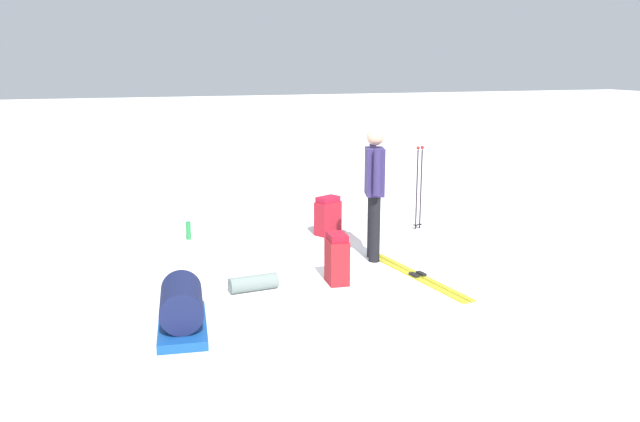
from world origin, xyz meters
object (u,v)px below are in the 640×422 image
Objects in this scene: backpack_large_dark at (328,216)px; backpack_bright at (337,259)px; ski_poles_planted_near at (419,183)px; skier_standing at (374,187)px; thermos_bottle at (188,231)px; gear_sled at (182,308)px; ski_pair_near at (418,276)px; sleeping_mat_rolled at (254,283)px.

backpack_bright is at bearing 73.67° from backpack_large_dark.
ski_poles_planted_near is (-1.42, 0.10, 0.43)m from backpack_large_dark.
backpack_bright is 2.88m from ski_poles_planted_near.
skier_standing is 2.88m from thermos_bottle.
gear_sled is 4.22× the size of thermos_bottle.
backpack_large_dark is 1.49m from ski_poles_planted_near.
backpack_large_dark reaches higher than ski_pair_near.
ski_poles_planted_near is 4.84m from gear_sled.
backpack_bright is 1.08× the size of sleeping_mat_rolled.
backpack_bright reaches higher than thermos_bottle.
gear_sled is at bearing 23.94° from backpack_bright.
gear_sled is 1.26m from sleeping_mat_rolled.
ski_poles_planted_near is (-1.27, -1.25, -0.25)m from skier_standing.
backpack_bright is at bearing 44.40° from ski_poles_planted_near.
skier_standing is 3.09× the size of sleeping_mat_rolled.
ski_poles_planted_near is at bearing 175.79° from backpack_large_dark.
backpack_large_dark is 2.18m from backpack_bright.
skier_standing is at bearing -149.22° from gear_sled.
ski_pair_near is 2.95m from gear_sled.
ski_poles_planted_near is at bearing -116.58° from ski_pair_near.
sleeping_mat_rolled is at bearing 52.21° from backpack_large_dark.
backpack_bright is 0.47× the size of ski_poles_planted_near.
thermos_bottle is at bearing -39.00° from skier_standing.
backpack_large_dark is at bearing -106.33° from backpack_bright.
backpack_large_dark is at bearing -80.40° from ski_pair_near.
backpack_large_dark is at bearing -4.21° from ski_poles_planted_near.
skier_standing reaches higher than thermos_bottle.
backpack_large_dark is (0.37, -2.20, 0.27)m from ski_pair_near.
ski_pair_near is 1.97m from sleeping_mat_rolled.
backpack_large_dark reaches higher than sleeping_mat_rolled.
backpack_large_dark is 2.21× the size of thermos_bottle.
backpack_bright is 0.54× the size of gear_sled.
ski_poles_planted_near is at bearing -144.13° from gear_sled.
backpack_bright is 2.84m from thermos_bottle.
backpack_bright is at bearing -5.95° from ski_pair_near.
backpack_large_dark is 3.84m from gear_sled.
ski_poles_planted_near is at bearing -147.12° from sleeping_mat_rolled.
ski_poles_planted_near reaches higher than thermos_bottle.
ski_pair_near is 3.40× the size of backpack_large_dark.
backpack_large_dark is at bearing 169.19° from thermos_bottle.
gear_sled reaches higher than ski_pair_near.
backpack_bright reaches higher than backpack_large_dark.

